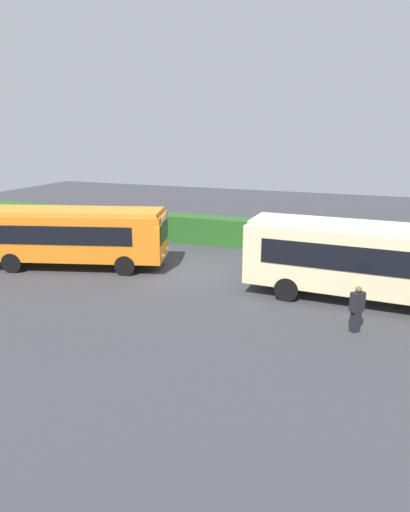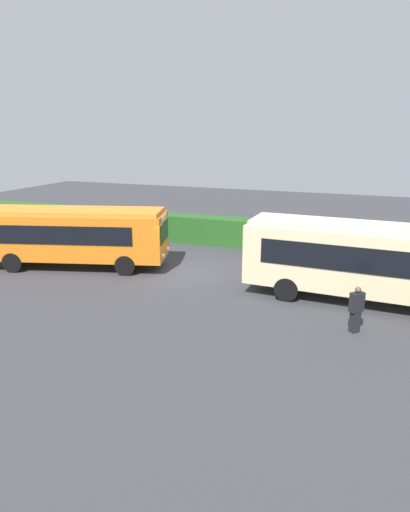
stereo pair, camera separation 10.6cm
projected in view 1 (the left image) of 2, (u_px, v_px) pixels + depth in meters
name	position (u px, v px, depth m)	size (l,w,h in m)	color
ground_plane	(189.00, 273.00, 21.64)	(64.00, 64.00, 0.00)	#38383D
bus_orange	(74.00, 234.00, 22.12)	(9.53, 4.91, 3.02)	orange
bus_cream	(371.00, 259.00, 17.41)	(10.21, 2.73, 3.25)	beige
person_left	(357.00, 308.00, 15.10)	(0.53, 0.53, 1.68)	black
hedge_row	(226.00, 232.00, 26.82)	(44.00, 1.37, 1.66)	#24581F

